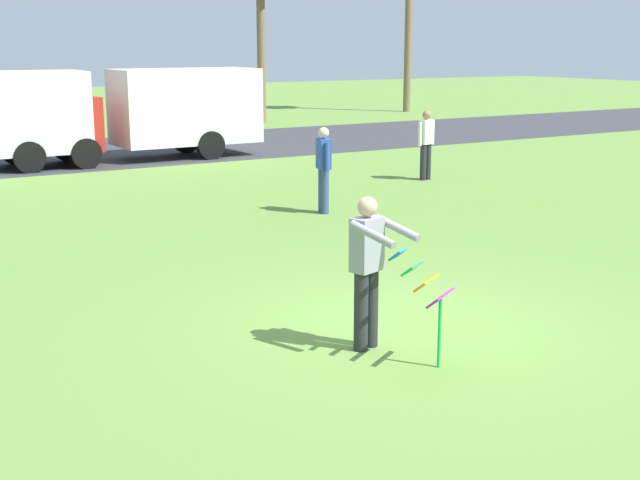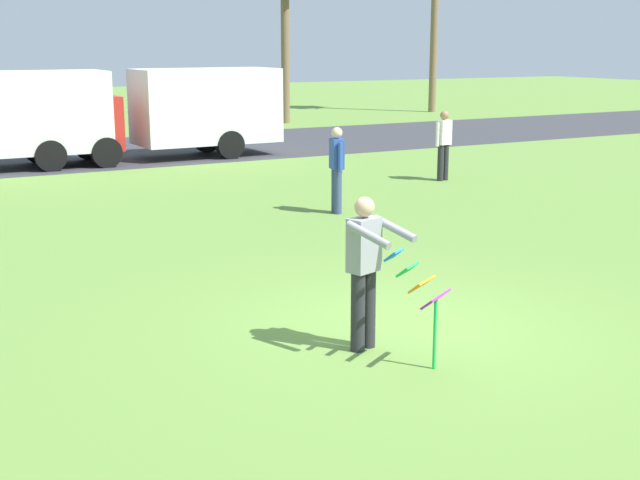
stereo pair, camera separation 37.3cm
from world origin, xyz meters
name	(u,v)px [view 2 (the right image)]	position (x,y,z in m)	size (l,w,h in m)	color
ground_plane	(405,328)	(0.00, 0.00, 0.00)	(120.00, 120.00, 0.00)	olive
road_strip	(62,155)	(0.00, 18.59, 0.01)	(120.00, 8.00, 0.01)	#38383D
person_kite_flyer	(365,267)	(-0.81, -0.39, 0.95)	(0.68, 0.75, 1.73)	#26262B
kite_held	(422,289)	(-0.57, -1.11, 0.85)	(0.64, 0.73, 1.24)	blue
parked_truck_red_cab	(180,111)	(2.99, 16.19, 1.41)	(6.73, 2.19, 2.62)	#B2231E
person_walker_near	(337,167)	(2.83, 6.59, 0.93)	(0.30, 0.56, 1.73)	#384772
person_walker_far	(444,143)	(7.25, 8.96, 0.93)	(0.56, 0.29, 1.73)	#26262B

